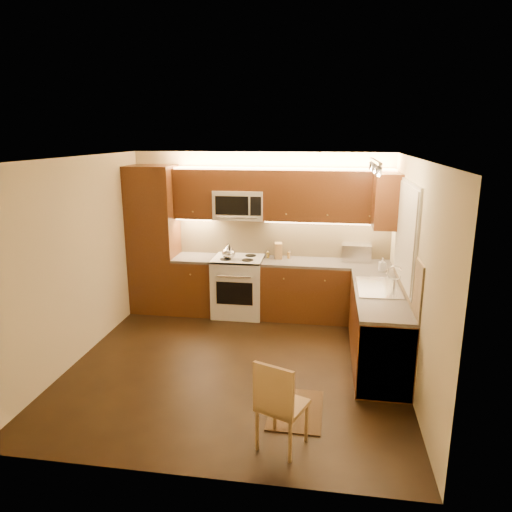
% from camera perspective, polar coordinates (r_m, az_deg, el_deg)
% --- Properties ---
extents(floor, '(4.00, 4.00, 0.01)m').
position_cam_1_polar(floor, '(6.00, -2.28, -12.91)').
color(floor, black).
rests_on(floor, ground).
extents(ceiling, '(4.00, 4.00, 0.01)m').
position_cam_1_polar(ceiling, '(5.33, -2.55, 11.69)').
color(ceiling, beige).
rests_on(ceiling, ground).
extents(wall_back, '(4.00, 0.01, 2.50)m').
position_cam_1_polar(wall_back, '(7.45, 0.57, 2.80)').
color(wall_back, beige).
rests_on(wall_back, ground).
extents(wall_front, '(4.00, 0.01, 2.50)m').
position_cam_1_polar(wall_front, '(3.71, -8.47, -9.68)').
color(wall_front, beige).
rests_on(wall_front, ground).
extents(wall_left, '(0.01, 4.00, 2.50)m').
position_cam_1_polar(wall_left, '(6.23, -20.76, -0.49)').
color(wall_left, beige).
rests_on(wall_left, ground).
extents(wall_right, '(0.01, 4.00, 2.50)m').
position_cam_1_polar(wall_right, '(5.52, 18.43, -2.14)').
color(wall_right, beige).
rests_on(wall_right, ground).
extents(pantry, '(0.70, 0.60, 2.30)m').
position_cam_1_polar(pantry, '(7.60, -12.18, 1.93)').
color(pantry, '#47250F').
rests_on(pantry, floor).
extents(base_cab_back_left, '(0.62, 0.60, 0.86)m').
position_cam_1_polar(base_cab_back_left, '(7.58, -7.22, -3.53)').
color(base_cab_back_left, '#47250F').
rests_on(base_cab_back_left, floor).
extents(counter_back_left, '(0.62, 0.60, 0.04)m').
position_cam_1_polar(counter_back_left, '(7.46, -7.32, -0.24)').
color(counter_back_left, '#3B3836').
rests_on(counter_back_left, base_cab_back_left).
extents(base_cab_back_right, '(1.92, 0.60, 0.86)m').
position_cam_1_polar(base_cab_back_right, '(7.30, 8.33, -4.27)').
color(base_cab_back_right, '#47250F').
rests_on(base_cab_back_right, floor).
extents(counter_back_right, '(1.92, 0.60, 0.04)m').
position_cam_1_polar(counter_back_right, '(7.17, 8.46, -0.87)').
color(counter_back_right, '#3B3836').
rests_on(counter_back_right, base_cab_back_right).
extents(base_cab_right, '(0.60, 2.00, 0.86)m').
position_cam_1_polar(base_cab_right, '(6.12, 14.43, -8.36)').
color(base_cab_right, '#47250F').
rests_on(base_cab_right, floor).
extents(counter_right, '(0.60, 2.00, 0.04)m').
position_cam_1_polar(counter_right, '(5.97, 14.69, -4.37)').
color(counter_right, '#3B3836').
rests_on(counter_right, base_cab_right).
extents(dishwasher, '(0.58, 0.60, 0.84)m').
position_cam_1_polar(dishwasher, '(5.49, 15.10, -11.17)').
color(dishwasher, silver).
rests_on(dishwasher, floor).
extents(backsplash_back, '(3.30, 0.02, 0.60)m').
position_cam_1_polar(backsplash_back, '(7.41, 3.24, 2.32)').
color(backsplash_back, tan).
rests_on(backsplash_back, wall_back).
extents(backsplash_right, '(0.02, 2.00, 0.60)m').
position_cam_1_polar(backsplash_right, '(5.91, 17.69, -1.51)').
color(backsplash_right, tan).
rests_on(backsplash_right, wall_right).
extents(upper_cab_back_left, '(0.62, 0.35, 0.75)m').
position_cam_1_polar(upper_cab_back_left, '(7.39, -7.30, 7.49)').
color(upper_cab_back_left, '#47250F').
rests_on(upper_cab_back_left, wall_back).
extents(upper_cab_back_right, '(1.92, 0.35, 0.75)m').
position_cam_1_polar(upper_cab_back_right, '(7.10, 8.77, 7.16)').
color(upper_cab_back_right, '#47250F').
rests_on(upper_cab_back_right, wall_back).
extents(upper_cab_bridge, '(0.76, 0.35, 0.31)m').
position_cam_1_polar(upper_cab_bridge, '(7.21, -2.01, 9.18)').
color(upper_cab_bridge, '#47250F').
rests_on(upper_cab_bridge, wall_back).
extents(upper_cab_right_corner, '(0.35, 0.50, 0.75)m').
position_cam_1_polar(upper_cab_right_corner, '(6.73, 15.49, 6.41)').
color(upper_cab_right_corner, '#47250F').
rests_on(upper_cab_right_corner, wall_right).
extents(stove, '(0.76, 0.65, 0.92)m').
position_cam_1_polar(stove, '(7.39, -2.12, -3.64)').
color(stove, silver).
rests_on(stove, floor).
extents(microwave, '(0.76, 0.38, 0.44)m').
position_cam_1_polar(microwave, '(7.24, -2.01, 6.22)').
color(microwave, silver).
rests_on(microwave, wall_back).
extents(window_frame, '(0.03, 1.44, 1.24)m').
position_cam_1_polar(window_frame, '(5.96, 17.72, 2.58)').
color(window_frame, silver).
rests_on(window_frame, wall_right).
extents(window_blinds, '(0.02, 1.36, 1.16)m').
position_cam_1_polar(window_blinds, '(5.96, 17.53, 2.59)').
color(window_blinds, silver).
rests_on(window_blinds, wall_right).
extents(sink, '(0.52, 0.86, 0.15)m').
position_cam_1_polar(sink, '(6.08, 14.62, -3.07)').
color(sink, silver).
rests_on(sink, counter_right).
extents(faucet, '(0.20, 0.04, 0.30)m').
position_cam_1_polar(faucet, '(6.08, 16.35, -2.45)').
color(faucet, silver).
rests_on(faucet, counter_right).
extents(track_light_bar, '(0.04, 1.20, 0.03)m').
position_cam_1_polar(track_light_bar, '(5.65, 14.19, 11.02)').
color(track_light_bar, silver).
rests_on(track_light_bar, ceiling).
extents(kettle, '(0.27, 0.27, 0.24)m').
position_cam_1_polar(kettle, '(7.17, -3.32, 0.58)').
color(kettle, silver).
rests_on(kettle, stove).
extents(toaster_oven, '(0.45, 0.35, 0.26)m').
position_cam_1_polar(toaster_oven, '(7.30, 12.04, 0.45)').
color(toaster_oven, silver).
rests_on(toaster_oven, counter_back_right).
extents(knife_block, '(0.14, 0.19, 0.24)m').
position_cam_1_polar(knife_block, '(7.28, 2.72, 0.65)').
color(knife_block, '#A5794A').
rests_on(knife_block, counter_back_right).
extents(spice_jar_a, '(0.05, 0.05, 0.11)m').
position_cam_1_polar(spice_jar_a, '(7.35, 1.47, 0.25)').
color(spice_jar_a, silver).
rests_on(spice_jar_a, counter_back_right).
extents(spice_jar_b, '(0.06, 0.06, 0.09)m').
position_cam_1_polar(spice_jar_b, '(7.32, 1.43, 0.10)').
color(spice_jar_b, olive).
rests_on(spice_jar_b, counter_back_right).
extents(spice_jar_c, '(0.05, 0.05, 0.09)m').
position_cam_1_polar(spice_jar_c, '(7.41, 4.04, 0.29)').
color(spice_jar_c, silver).
rests_on(spice_jar_c, counter_back_right).
extents(spice_jar_d, '(0.04, 0.04, 0.10)m').
position_cam_1_polar(spice_jar_d, '(7.30, 3.96, 0.09)').
color(spice_jar_d, olive).
rests_on(spice_jar_d, counter_back_right).
extents(soap_bottle, '(0.10, 0.10, 0.19)m').
position_cam_1_polar(soap_bottle, '(6.84, 14.98, -0.98)').
color(soap_bottle, silver).
rests_on(soap_bottle, counter_right).
extents(rug, '(0.55, 0.81, 0.01)m').
position_cam_1_polar(rug, '(5.13, 4.83, -18.00)').
color(rug, black).
rests_on(rug, floor).
extents(dining_chair, '(0.50, 0.50, 0.87)m').
position_cam_1_polar(dining_chair, '(4.42, 3.21, -17.26)').
color(dining_chair, '#A5794A').
rests_on(dining_chair, floor).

